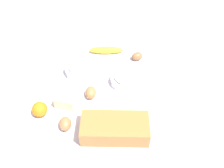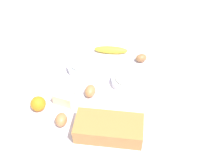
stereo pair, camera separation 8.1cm
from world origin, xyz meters
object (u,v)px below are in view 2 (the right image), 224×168
(butter_block, at_px, (65,98))
(egg_loose, at_px, (141,58))
(banana, at_px, (111,50))
(orange_fruit, at_px, (38,104))
(sugar_bowl, at_px, (81,66))
(flour_bowl, at_px, (125,80))
(egg_beside_bowl, at_px, (90,91))
(loaf_pan, at_px, (109,128))
(egg_near_butter, at_px, (61,120))

(butter_block, height_order, egg_loose, butter_block)
(banana, relative_size, orange_fruit, 2.76)
(sugar_bowl, distance_m, butter_block, 0.23)
(flour_bowl, relative_size, sugar_bowl, 0.92)
(banana, xyz_separation_m, egg_loose, (-0.18, 0.03, 0.00))
(sugar_bowl, height_order, egg_beside_bowl, sugar_bowl)
(loaf_pan, height_order, egg_near_butter, loaf_pan)
(butter_block, xyz_separation_m, egg_beside_bowl, (-0.10, -0.07, -0.00))
(egg_beside_bowl, relative_size, egg_loose, 1.14)
(loaf_pan, xyz_separation_m, banana, (0.12, -0.52, -0.02))
(egg_near_butter, height_order, egg_beside_bowl, same)
(egg_near_butter, distance_m, egg_loose, 0.56)
(loaf_pan, relative_size, banana, 1.54)
(egg_near_butter, bearing_deg, flour_bowl, -126.65)
(loaf_pan, distance_m, egg_beside_bowl, 0.24)
(loaf_pan, xyz_separation_m, orange_fruit, (0.34, -0.06, -0.01))
(sugar_bowl, bearing_deg, egg_loose, -154.30)
(sugar_bowl, xyz_separation_m, egg_loose, (-0.29, -0.14, -0.01))
(sugar_bowl, bearing_deg, loaf_pan, 124.09)
(orange_fruit, bearing_deg, flour_bowl, -145.25)
(sugar_bowl, xyz_separation_m, egg_beside_bowl, (-0.09, 0.15, -0.00))
(flour_bowl, bearing_deg, orange_fruit, 34.75)
(loaf_pan, relative_size, flour_bowl, 2.23)
(flour_bowl, height_order, butter_block, same)
(orange_fruit, bearing_deg, sugar_bowl, -110.62)
(flour_bowl, xyz_separation_m, egg_near_butter, (0.22, 0.30, -0.00))
(sugar_bowl, relative_size, butter_block, 1.60)
(orange_fruit, distance_m, egg_near_butter, 0.14)
(loaf_pan, distance_m, egg_near_butter, 0.21)
(loaf_pan, bearing_deg, butter_block, -33.33)
(banana, xyz_separation_m, egg_beside_bowl, (0.02, 0.33, 0.01))
(orange_fruit, relative_size, egg_beside_bowl, 0.98)
(egg_loose, bearing_deg, egg_near_butter, 60.56)
(sugar_bowl, xyz_separation_m, banana, (-0.12, -0.17, -0.01))
(banana, distance_m, egg_loose, 0.18)
(banana, bearing_deg, sugar_bowl, 56.03)
(egg_near_butter, xyz_separation_m, egg_beside_bowl, (-0.07, -0.19, -0.00))
(butter_block, bearing_deg, orange_fruit, 32.64)
(loaf_pan, relative_size, egg_loose, 4.76)
(flour_bowl, height_order, sugar_bowl, sugar_bowl)
(flour_bowl, height_order, orange_fruit, orange_fruit)
(loaf_pan, bearing_deg, orange_fruit, -16.05)
(flour_bowl, distance_m, orange_fruit, 0.43)
(orange_fruit, distance_m, egg_beside_bowl, 0.25)
(loaf_pan, distance_m, orange_fruit, 0.35)
(flour_bowl, bearing_deg, butter_block, 35.59)
(butter_block, relative_size, egg_loose, 1.46)
(egg_near_butter, height_order, egg_loose, egg_near_butter)
(egg_near_butter, relative_size, egg_loose, 1.08)
(orange_fruit, height_order, egg_loose, orange_fruit)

